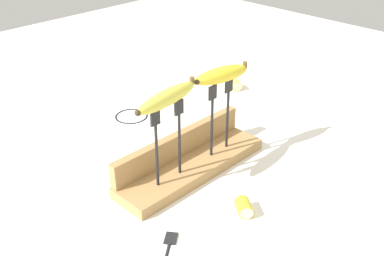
# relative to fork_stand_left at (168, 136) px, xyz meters

# --- Properties ---
(ground_plane) EXTENTS (3.00, 3.00, 0.00)m
(ground_plane) POSITION_rel_fork_stand_left_xyz_m (0.09, 0.01, -0.15)
(ground_plane) COLOR white
(wooden_board) EXTENTS (0.44, 0.12, 0.03)m
(wooden_board) POSITION_rel_fork_stand_left_xyz_m (0.09, 0.01, -0.13)
(wooden_board) COLOR #A87F4C
(wooden_board) RESTS_ON ground
(board_backstop) EXTENTS (0.43, 0.02, 0.07)m
(board_backstop) POSITION_rel_fork_stand_left_xyz_m (0.09, 0.06, -0.08)
(board_backstop) COLOR #A87F4C
(board_backstop) RESTS_ON wooden_board
(fork_stand_left) EXTENTS (0.10, 0.01, 0.20)m
(fork_stand_left) POSITION_rel_fork_stand_left_xyz_m (0.00, 0.00, 0.00)
(fork_stand_left) COLOR black
(fork_stand_left) RESTS_ON wooden_board
(fork_stand_right) EXTENTS (0.09, 0.01, 0.20)m
(fork_stand_right) POSITION_rel_fork_stand_left_xyz_m (0.18, -0.00, -0.00)
(fork_stand_right) COLOR black
(fork_stand_right) RESTS_ON wooden_board
(banana_raised_left) EXTENTS (0.20, 0.06, 0.04)m
(banana_raised_left) POSITION_rel_fork_stand_left_xyz_m (-0.00, -0.00, 0.10)
(banana_raised_left) COLOR #DBD147
(banana_raised_left) RESTS_ON fork_stand_left
(banana_raised_right) EXTENTS (0.16, 0.07, 0.04)m
(banana_raised_right) POSITION_rel_fork_stand_left_xyz_m (0.18, 0.00, 0.10)
(banana_raised_right) COLOR yellow
(banana_raised_right) RESTS_ON fork_stand_right
(fork_fallen_near) EXTENTS (0.17, 0.13, 0.01)m
(fork_fallen_near) POSITION_rel_fork_stand_left_xyz_m (-0.16, -0.17, -0.14)
(fork_fallen_near) COLOR black
(fork_fallen_near) RESTS_ON ground
(banana_chunk_near) EXTENTS (0.06, 0.06, 0.03)m
(banana_chunk_near) POSITION_rel_fork_stand_left_xyz_m (0.05, -0.19, -0.13)
(banana_chunk_near) COLOR yellow
(banana_chunk_near) RESTS_ON ground
(banana_chunk_far) EXTENTS (0.05, 0.05, 0.04)m
(banana_chunk_far) POSITION_rel_fork_stand_left_xyz_m (0.57, 0.26, -0.13)
(banana_chunk_far) COLOR #DBD147
(banana_chunk_far) RESTS_ON ground
(wire_coil) EXTENTS (0.10, 0.10, 0.01)m
(wire_coil) POSITION_rel_fork_stand_left_xyz_m (0.17, 0.37, -0.14)
(wire_coil) COLOR black
(wire_coil) RESTS_ON ground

